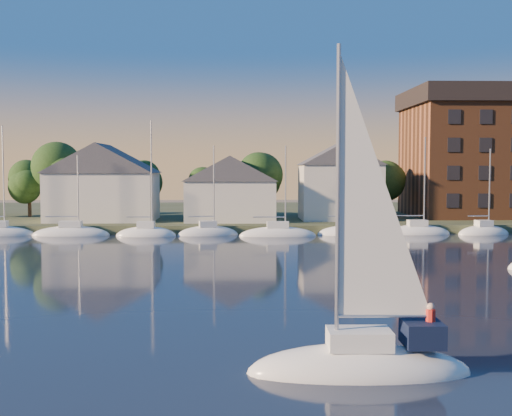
{
  "coord_description": "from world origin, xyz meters",
  "views": [
    {
      "loc": [
        -4.79,
        -22.97,
        7.6
      ],
      "look_at": [
        -3.68,
        22.0,
        4.79
      ],
      "focal_mm": 45.0,
      "sensor_mm": 36.0,
      "label": 1
    }
  ],
  "objects_px": {
    "clubhouse_west": "(103,181)",
    "clubhouse_centre": "(230,188)",
    "clubhouse_east": "(340,181)",
    "hero_sailboat": "(363,358)"
  },
  "relations": [
    {
      "from": "clubhouse_east",
      "to": "hero_sailboat",
      "type": "relative_size",
      "value": 0.8
    },
    {
      "from": "clubhouse_centre",
      "to": "hero_sailboat",
      "type": "xyz_separation_m",
      "value": [
        5.74,
        -56.76,
        -4.57
      ]
    },
    {
      "from": "clubhouse_east",
      "to": "hero_sailboat",
      "type": "xyz_separation_m",
      "value": [
        -8.26,
        -58.76,
        -5.44
      ]
    },
    {
      "from": "clubhouse_west",
      "to": "clubhouse_centre",
      "type": "relative_size",
      "value": 1.18
    },
    {
      "from": "clubhouse_west",
      "to": "hero_sailboat",
      "type": "xyz_separation_m",
      "value": [
        21.74,
        -57.76,
        -5.37
      ]
    },
    {
      "from": "clubhouse_west",
      "to": "clubhouse_east",
      "type": "bearing_deg",
      "value": 1.91
    },
    {
      "from": "clubhouse_centre",
      "to": "hero_sailboat",
      "type": "distance_m",
      "value": 57.24
    },
    {
      "from": "clubhouse_east",
      "to": "clubhouse_centre",
      "type": "bearing_deg",
      "value": -171.87
    },
    {
      "from": "clubhouse_centre",
      "to": "clubhouse_east",
      "type": "distance_m",
      "value": 14.17
    },
    {
      "from": "clubhouse_centre",
      "to": "hero_sailboat",
      "type": "height_order",
      "value": "hero_sailboat"
    }
  ]
}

